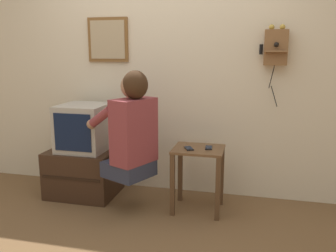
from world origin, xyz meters
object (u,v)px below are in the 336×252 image
framed_picture (108,40)px  person (132,128)px  television (84,127)px  cell_phone_spare (209,148)px  cell_phone_held (189,148)px  wall_phone_antique (276,47)px

framed_picture → person: bearing=-53.1°
television → framed_picture: size_ratio=1.09×
television → cell_phone_spare: (1.24, -0.08, -0.10)m
person → cell_phone_spare: person is taller
cell_phone_spare → framed_picture: bearing=154.2°
person → television: bearing=89.5°
cell_phone_spare → television: bearing=170.5°
person → cell_phone_spare: 0.70m
cell_phone_held → wall_phone_antique: bearing=5.6°
television → person: bearing=-25.3°
television → cell_phone_held: 1.09m
cell_phone_held → person: bearing=170.9°
television → framed_picture: framed_picture is taller
person → cell_phone_spare: bearing=-47.6°
person → television: (-0.60, 0.28, -0.08)m
wall_phone_antique → cell_phone_held: 1.20m
person → cell_phone_held: size_ratio=6.84×
framed_picture → cell_phone_spare: bearing=-19.9°
television → cell_phone_spare: 1.25m
television → cell_phone_held: bearing=-7.6°
cell_phone_held → cell_phone_spare: 0.18m
television → framed_picture: (0.15, 0.32, 0.85)m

